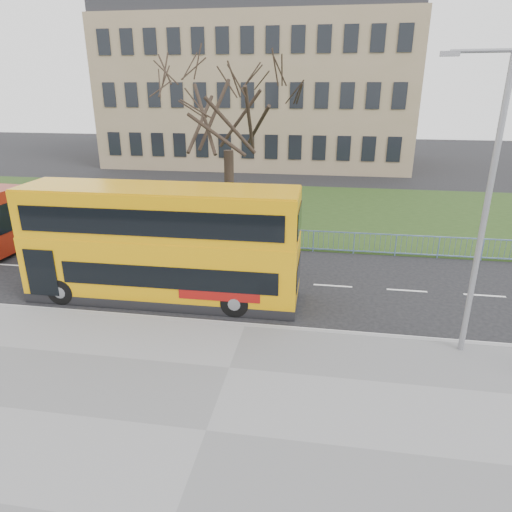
{
  "coord_description": "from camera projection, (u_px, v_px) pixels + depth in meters",
  "views": [
    {
      "loc": [
        2.56,
        -15.21,
        7.9
      ],
      "look_at": [
        -0.02,
        1.0,
        1.71
      ],
      "focal_mm": 32.0,
      "sensor_mm": 36.0,
      "label": 1
    }
  ],
  "objects": [
    {
      "name": "guard_railing",
      "position": [
        274.0,
        239.0,
        23.13
      ],
      "size": [
        40.0,
        0.12,
        1.1
      ],
      "primitive_type": null,
      "color": "#6582B4",
      "rests_on": "ground"
    },
    {
      "name": "grass_verge",
      "position": [
        288.0,
        210.0,
        30.42
      ],
      "size": [
        80.0,
        15.4,
        0.08
      ],
      "primitive_type": "cube",
      "color": "#1F3312",
      "rests_on": "ground"
    },
    {
      "name": "bare_tree",
      "position": [
        228.0,
        135.0,
        25.03
      ],
      "size": [
        7.33,
        7.33,
        10.46
      ],
      "primitive_type": null,
      "color": "black",
      "rests_on": "grass_verge"
    },
    {
      "name": "kerb",
      "position": [
        245.0,
        326.0,
        15.76
      ],
      "size": [
        80.0,
        0.2,
        0.14
      ],
      "primitive_type": "cube",
      "color": "gray",
      "rests_on": "ground"
    },
    {
      "name": "street_lamp",
      "position": [
        483.0,
        202.0,
        12.67
      ],
      "size": [
        1.83,
        0.41,
        8.63
      ],
      "rotation": [
        0.0,
        0.0,
        -0.13
      ],
      "color": "gray",
      "rests_on": "pavement"
    },
    {
      "name": "yellow_bus",
      "position": [
        161.0,
        241.0,
        17.23
      ],
      "size": [
        10.43,
        2.58,
        4.36
      ],
      "rotation": [
        0.0,
        0.0,
        0.01
      ],
      "color": "orange",
      "rests_on": "ground"
    },
    {
      "name": "ground",
      "position": [
        252.0,
        308.0,
        17.22
      ],
      "size": [
        120.0,
        120.0,
        0.0
      ],
      "primitive_type": "plane",
      "color": "black",
      "rests_on": "ground"
    },
    {
      "name": "civic_building",
      "position": [
        260.0,
        94.0,
        47.83
      ],
      "size": [
        30.0,
        15.0,
        14.0
      ],
      "primitive_type": "cube",
      "color": "#8B7858",
      "rests_on": "ground"
    },
    {
      "name": "pavement",
      "position": [
        206.0,
        432.0,
        10.96
      ],
      "size": [
        80.0,
        10.5,
        0.12
      ],
      "primitive_type": "cube",
      "color": "slate",
      "rests_on": "ground"
    }
  ]
}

